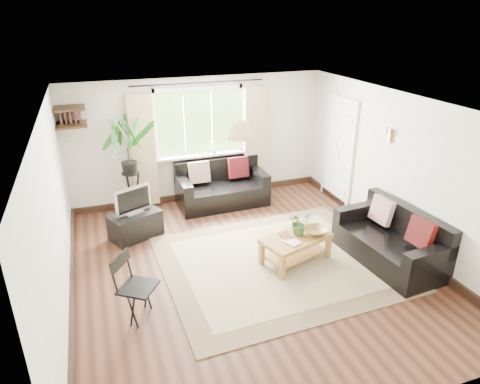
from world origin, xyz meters
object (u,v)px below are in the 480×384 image
object	(u,v)px
tv_stand	(136,225)
folding_chair	(138,288)
sofa_back	(222,185)
palm_stand	(130,169)
coffee_table	(295,249)
sofa_right	(389,238)

from	to	relation	value
tv_stand	folding_chair	world-z (taller)	folding_chair
sofa_back	palm_stand	xyz separation A→B (m)	(-1.69, 0.07, 0.52)
palm_stand	coffee_table	bearing A→B (deg)	-48.93
sofa_right	tv_stand	world-z (taller)	sofa_right
coffee_table	tv_stand	size ratio (longest dim) A/B	1.27
sofa_back	folding_chair	distance (m)	3.48
coffee_table	palm_stand	bearing A→B (deg)	131.07
sofa_right	palm_stand	distance (m)	4.50
tv_stand	folding_chair	size ratio (longest dim) A/B	0.95
tv_stand	palm_stand	size ratio (longest dim) A/B	0.44
folding_chair	coffee_table	bearing A→B (deg)	-42.48
sofa_back	folding_chair	xyz separation A→B (m)	(-1.96, -2.87, 0.03)
sofa_back	coffee_table	bearing A→B (deg)	-81.00
sofa_right	folding_chair	distance (m)	3.68
sofa_back	coffee_table	size ratio (longest dim) A/B	1.65
coffee_table	palm_stand	size ratio (longest dim) A/B	0.56
coffee_table	folding_chair	size ratio (longest dim) A/B	1.20
sofa_back	sofa_right	distance (m)	3.30
tv_stand	palm_stand	world-z (taller)	palm_stand
sofa_back	palm_stand	distance (m)	1.77
coffee_table	palm_stand	world-z (taller)	palm_stand
tv_stand	palm_stand	bearing A→B (deg)	61.06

